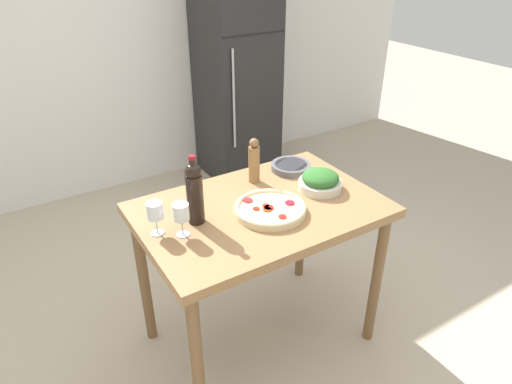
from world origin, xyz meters
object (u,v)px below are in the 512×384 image
(wine_bottle, at_px, (195,192))
(wine_glass_far, at_px, (155,212))
(pepper_mill, at_px, (254,161))
(refrigerator, at_px, (236,77))
(wine_glass_near, at_px, (181,214))
(cast_iron_skillet, at_px, (291,167))
(salad_bowl, at_px, (320,181))
(homemade_pizza, at_px, (270,209))

(wine_bottle, xyz_separation_m, wine_glass_far, (-0.19, 0.00, -0.04))
(pepper_mill, bearing_deg, wine_bottle, -155.53)
(refrigerator, distance_m, wine_glass_near, 2.40)
(wine_glass_near, bearing_deg, refrigerator, 54.73)
(wine_glass_far, distance_m, cast_iron_skillet, 0.90)
(wine_glass_near, bearing_deg, wine_glass_far, 142.69)
(wine_bottle, distance_m, cast_iron_skillet, 0.72)
(wine_glass_near, bearing_deg, salad_bowl, 0.81)
(homemade_pizza, distance_m, cast_iron_skillet, 0.47)
(wine_glass_near, height_order, pepper_mill, pepper_mill)
(wine_bottle, height_order, homemade_pizza, wine_bottle)
(homemade_pizza, xyz_separation_m, cast_iron_skillet, (0.35, 0.32, -0.00))
(wine_glass_far, distance_m, pepper_mill, 0.65)
(refrigerator, height_order, pepper_mill, refrigerator)
(wine_glass_far, distance_m, salad_bowl, 0.87)
(refrigerator, bearing_deg, homemade_pizza, -115.51)
(salad_bowl, bearing_deg, wine_glass_far, 176.14)
(refrigerator, bearing_deg, wine_glass_far, -128.00)
(refrigerator, distance_m, wine_glass_far, 2.40)
(refrigerator, height_order, salad_bowl, refrigerator)
(salad_bowl, distance_m, homemade_pizza, 0.35)
(refrigerator, bearing_deg, salad_bowl, -107.41)
(wine_bottle, relative_size, pepper_mill, 1.35)
(cast_iron_skillet, bearing_deg, refrigerator, 70.27)
(wine_glass_far, height_order, cast_iron_skillet, wine_glass_far)
(wine_glass_far, bearing_deg, refrigerator, 52.00)
(homemade_pizza, bearing_deg, wine_bottle, 161.08)
(wine_glass_near, bearing_deg, wine_bottle, 34.17)
(refrigerator, height_order, cast_iron_skillet, refrigerator)
(refrigerator, bearing_deg, wine_glass_near, -125.27)
(salad_bowl, xyz_separation_m, cast_iron_skillet, (0.01, 0.26, -0.03))
(cast_iron_skillet, bearing_deg, salad_bowl, -91.16)
(wine_glass_near, distance_m, wine_glass_far, 0.11)
(refrigerator, xyz_separation_m, cast_iron_skillet, (-0.60, -1.69, -0.03))
(homemade_pizza, bearing_deg, wine_glass_far, 167.42)
(wine_glass_near, xyz_separation_m, homemade_pizza, (0.43, -0.05, -0.09))
(pepper_mill, height_order, cast_iron_skillet, pepper_mill)
(refrigerator, bearing_deg, wine_bottle, -124.22)
(wine_glass_far, bearing_deg, salad_bowl, -3.86)
(wine_glass_near, bearing_deg, homemade_pizza, -6.20)
(homemade_pizza, relative_size, cast_iron_skillet, 1.06)
(wine_glass_far, bearing_deg, wine_glass_near, -37.31)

